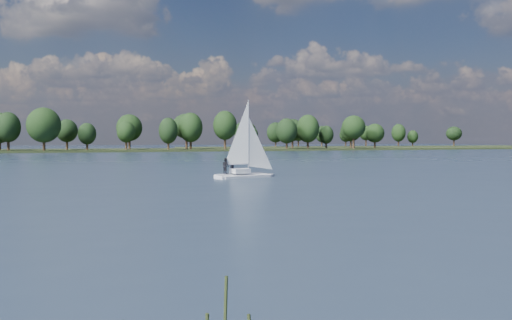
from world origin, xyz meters
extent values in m
plane|color=#233342|center=(0.00, 100.00, 0.00)|extent=(700.00, 700.00, 0.00)
cube|color=black|center=(0.00, 212.00, 0.00)|extent=(660.00, 40.00, 1.50)
cube|color=black|center=(160.00, 260.00, 0.00)|extent=(220.00, 30.00, 1.40)
cube|color=silver|center=(5.37, 48.63, 0.00)|extent=(7.79, 3.92, 0.88)
cube|color=silver|center=(5.37, 48.63, 0.88)|extent=(2.47, 1.84, 0.55)
cylinder|color=#B3B2BA|center=(5.37, 48.63, 5.02)|extent=(0.13, 0.13, 8.83)
imported|color=black|center=(3.88, 48.86, 1.50)|extent=(0.72, 0.83, 1.90)
imported|color=black|center=(2.91, 48.32, 1.50)|extent=(1.02, 1.13, 1.90)
camera|label=1|loc=(-18.19, -15.75, 4.66)|focal=40.00mm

